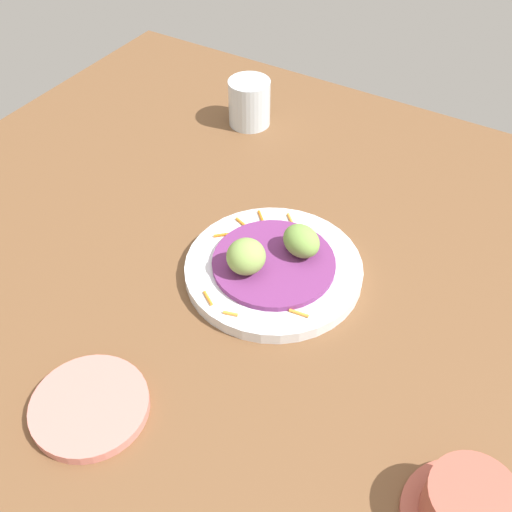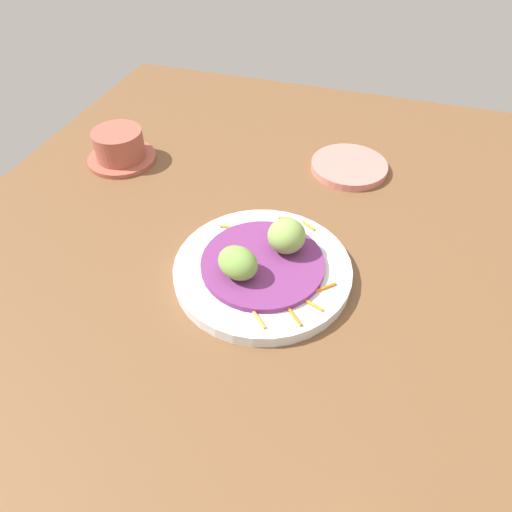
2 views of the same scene
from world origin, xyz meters
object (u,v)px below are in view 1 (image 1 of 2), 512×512
at_px(guac_scoop_left, 301,241).
at_px(terracotta_bowl, 468,509).
at_px(guac_scoop_center, 246,256).
at_px(main_plate, 274,269).
at_px(side_plate_small, 90,406).
at_px(water_glass, 249,103).

bearing_deg(guac_scoop_left, terracotta_bowl, -127.08).
height_order(guac_scoop_left, terracotta_bowl, guac_scoop_left).
height_order(guac_scoop_left, guac_scoop_center, guac_scoop_center).
xyz_separation_m(guac_scoop_left, terracotta_bowl, (-0.22, -0.30, -0.02)).
bearing_deg(terracotta_bowl, guac_scoop_left, 52.92).
relative_size(main_plate, terracotta_bowl, 1.99).
xyz_separation_m(side_plate_small, terracotta_bowl, (0.09, -0.39, 0.02)).
height_order(side_plate_small, water_glass, water_glass).
relative_size(main_plate, guac_scoop_center, 4.66).
distance_m(main_plate, side_plate_small, 0.29).
bearing_deg(main_plate, side_plate_small, 166.39).
height_order(main_plate, guac_scoop_center, guac_scoop_center).
bearing_deg(guac_scoop_left, side_plate_small, 163.88).
height_order(guac_scoop_center, side_plate_small, guac_scoop_center).
xyz_separation_m(main_plate, guac_scoop_left, (0.03, -0.02, 0.04)).
distance_m(guac_scoop_center, side_plate_small, 0.26).
relative_size(guac_scoop_center, terracotta_bowl, 0.43).
bearing_deg(terracotta_bowl, guac_scoop_center, 64.95).
height_order(main_plate, terracotta_bowl, terracotta_bowl).
distance_m(guac_scoop_left, water_glass, 0.36).
relative_size(guac_scoop_left, terracotta_bowl, 0.45).
distance_m(guac_scoop_center, terracotta_bowl, 0.38).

